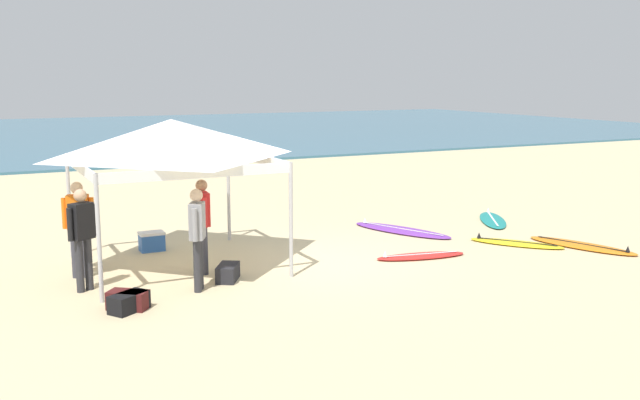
{
  "coord_description": "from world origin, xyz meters",
  "views": [
    {
      "loc": [
        -5.75,
        -12.15,
        3.5
      ],
      "look_at": [
        0.78,
        0.91,
        1.0
      ],
      "focal_mm": 40.4,
      "sensor_mm": 36.0,
      "label": 1
    }
  ],
  "objects_px": {
    "surfboard_yellow": "(516,243)",
    "surfboard_teal": "(493,220)",
    "canopy_tent": "(172,139)",
    "person_orange": "(79,223)",
    "surfboard_red": "(420,256)",
    "surfboard_orange": "(582,245)",
    "person_black": "(82,233)",
    "gear_bag_near_tent": "(228,273)",
    "surfboard_purple": "(401,230)",
    "gear_bag_by_pole": "(129,302)",
    "gear_bag_on_sand": "(128,300)",
    "person_grey": "(197,232)",
    "person_red": "(202,220)",
    "cooler_box": "(152,241)"
  },
  "relations": [
    {
      "from": "surfboard_yellow",
      "to": "surfboard_teal",
      "type": "xyz_separation_m",
      "value": [
        1.2,
        2.19,
        -0.0
      ]
    },
    {
      "from": "canopy_tent",
      "to": "person_orange",
      "type": "xyz_separation_m",
      "value": [
        -1.7,
        -0.0,
        -1.4
      ]
    },
    {
      "from": "surfboard_red",
      "to": "person_orange",
      "type": "bearing_deg",
      "value": 166.22
    },
    {
      "from": "surfboard_orange",
      "to": "person_black",
      "type": "distance_m",
      "value": 9.91
    },
    {
      "from": "surfboard_red",
      "to": "gear_bag_near_tent",
      "type": "relative_size",
      "value": 3.16
    },
    {
      "from": "surfboard_teal",
      "to": "surfboard_purple",
      "type": "height_order",
      "value": "same"
    },
    {
      "from": "person_black",
      "to": "person_orange",
      "type": "height_order",
      "value": "same"
    },
    {
      "from": "surfboard_orange",
      "to": "surfboard_red",
      "type": "distance_m",
      "value": 3.6
    },
    {
      "from": "gear_bag_by_pole",
      "to": "person_black",
      "type": "bearing_deg",
      "value": 106.93
    },
    {
      "from": "surfboard_purple",
      "to": "gear_bag_on_sand",
      "type": "distance_m",
      "value": 7.35
    },
    {
      "from": "gear_bag_near_tent",
      "to": "gear_bag_on_sand",
      "type": "height_order",
      "value": "same"
    },
    {
      "from": "canopy_tent",
      "to": "person_grey",
      "type": "distance_m",
      "value": 2.21
    },
    {
      "from": "canopy_tent",
      "to": "surfboard_yellow",
      "type": "distance_m",
      "value": 7.45
    },
    {
      "from": "gear_bag_on_sand",
      "to": "surfboard_teal",
      "type": "bearing_deg",
      "value": 16.69
    },
    {
      "from": "person_orange",
      "to": "gear_bag_near_tent",
      "type": "bearing_deg",
      "value": -30.71
    },
    {
      "from": "surfboard_red",
      "to": "person_orange",
      "type": "relative_size",
      "value": 1.11
    },
    {
      "from": "surfboard_purple",
      "to": "person_grey",
      "type": "bearing_deg",
      "value": -156.67
    },
    {
      "from": "surfboard_red",
      "to": "person_red",
      "type": "height_order",
      "value": "person_red"
    },
    {
      "from": "surfboard_teal",
      "to": "surfboard_red",
      "type": "bearing_deg",
      "value": -148.85
    },
    {
      "from": "gear_bag_near_tent",
      "to": "cooler_box",
      "type": "xyz_separation_m",
      "value": [
        -0.66,
        2.75,
        0.06
      ]
    },
    {
      "from": "person_black",
      "to": "surfboard_red",
      "type": "bearing_deg",
      "value": -5.87
    },
    {
      "from": "canopy_tent",
      "to": "person_red",
      "type": "bearing_deg",
      "value": -65.4
    },
    {
      "from": "person_red",
      "to": "gear_bag_near_tent",
      "type": "height_order",
      "value": "person_red"
    },
    {
      "from": "surfboard_orange",
      "to": "person_orange",
      "type": "distance_m",
      "value": 10.0
    },
    {
      "from": "gear_bag_by_pole",
      "to": "cooler_box",
      "type": "xyz_separation_m",
      "value": [
        1.24,
        3.68,
        0.06
      ]
    },
    {
      "from": "surfboard_orange",
      "to": "gear_bag_by_pole",
      "type": "distance_m",
      "value": 9.34
    },
    {
      "from": "person_red",
      "to": "person_orange",
      "type": "relative_size",
      "value": 1.0
    },
    {
      "from": "canopy_tent",
      "to": "person_orange",
      "type": "height_order",
      "value": "canopy_tent"
    },
    {
      "from": "person_black",
      "to": "cooler_box",
      "type": "xyz_separation_m",
      "value": [
        1.66,
        2.28,
        -0.79
      ]
    },
    {
      "from": "surfboard_teal",
      "to": "surfboard_purple",
      "type": "xyz_separation_m",
      "value": [
        -2.66,
        -0.0,
        -0.0
      ]
    },
    {
      "from": "surfboard_yellow",
      "to": "gear_bag_by_pole",
      "type": "bearing_deg",
      "value": -174.72
    },
    {
      "from": "surfboard_purple",
      "to": "person_red",
      "type": "height_order",
      "value": "person_red"
    },
    {
      "from": "person_red",
      "to": "surfboard_yellow",
      "type": "bearing_deg",
      "value": -6.99
    },
    {
      "from": "surfboard_red",
      "to": "person_black",
      "type": "distance_m",
      "value": 6.35
    },
    {
      "from": "canopy_tent",
      "to": "person_black",
      "type": "xyz_separation_m",
      "value": [
        -1.77,
        -0.88,
        -1.4
      ]
    },
    {
      "from": "surfboard_yellow",
      "to": "person_grey",
      "type": "distance_m",
      "value": 7.05
    },
    {
      "from": "surfboard_purple",
      "to": "gear_bag_on_sand",
      "type": "bearing_deg",
      "value": -157.36
    },
    {
      "from": "surfboard_orange",
      "to": "surfboard_teal",
      "type": "distance_m",
      "value": 2.98
    },
    {
      "from": "surfboard_teal",
      "to": "gear_bag_by_pole",
      "type": "bearing_deg",
      "value": -162.65
    },
    {
      "from": "surfboard_yellow",
      "to": "surfboard_red",
      "type": "distance_m",
      "value": 2.44
    },
    {
      "from": "surfboard_teal",
      "to": "cooler_box",
      "type": "distance_m",
      "value": 8.26
    },
    {
      "from": "surfboard_teal",
      "to": "person_grey",
      "type": "relative_size",
      "value": 1.23
    },
    {
      "from": "person_red",
      "to": "gear_bag_on_sand",
      "type": "distance_m",
      "value": 2.36
    },
    {
      "from": "person_red",
      "to": "gear_bag_by_pole",
      "type": "xyz_separation_m",
      "value": [
        -1.67,
        -1.57,
        -0.85
      ]
    },
    {
      "from": "canopy_tent",
      "to": "person_black",
      "type": "relative_size",
      "value": 1.98
    },
    {
      "from": "surfboard_yellow",
      "to": "surfboard_teal",
      "type": "relative_size",
      "value": 0.91
    },
    {
      "from": "person_grey",
      "to": "cooler_box",
      "type": "bearing_deg",
      "value": 90.63
    },
    {
      "from": "surfboard_orange",
      "to": "surfboard_teal",
      "type": "height_order",
      "value": "same"
    },
    {
      "from": "person_red",
      "to": "person_orange",
      "type": "height_order",
      "value": "same"
    },
    {
      "from": "surfboard_red",
      "to": "surfboard_purple",
      "type": "height_order",
      "value": "same"
    }
  ]
}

